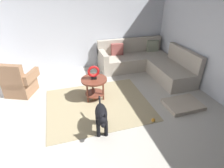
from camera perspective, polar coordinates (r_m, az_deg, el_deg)
ground_plane at (r=3.75m, az=-4.03°, el=-13.39°), size 6.00×6.00×0.10m
wall_back at (r=5.78m, az=-11.60°, el=17.46°), size 6.00×0.12×2.70m
area_rug at (r=4.27m, az=-4.27°, el=-6.31°), size 2.30×1.90×0.01m
sectional_couch at (r=5.80m, az=10.58°, el=6.55°), size 2.20×2.25×0.88m
armchair at (r=5.03m, az=-27.07°, el=0.35°), size 0.97×0.87×0.88m
side_table at (r=4.27m, az=-5.57°, el=0.12°), size 0.60×0.60×0.54m
torus_sculpture at (r=4.13m, az=-5.77°, el=3.68°), size 0.28×0.08×0.33m
dog_bed_mat at (r=4.49m, az=21.21°, el=-5.96°), size 0.80×0.60×0.09m
dog at (r=3.36m, az=-3.34°, el=-9.79°), size 0.30×0.84×0.63m
dog_toy_ball at (r=3.87m, az=12.73°, el=-10.91°), size 0.08×0.08×0.08m
dog_toy_rope at (r=4.48m, az=-4.91°, el=-4.20°), size 0.18×0.12×0.05m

